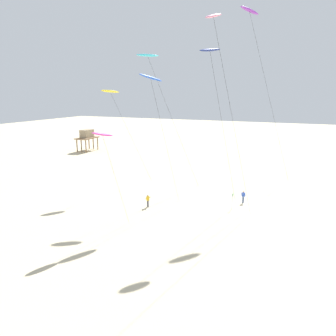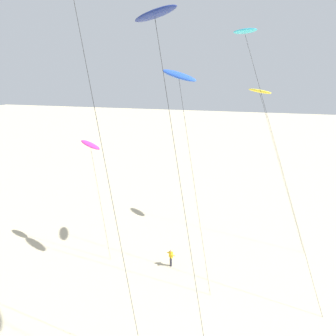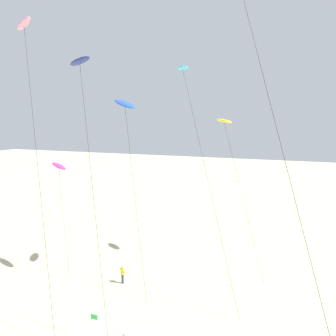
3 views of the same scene
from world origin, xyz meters
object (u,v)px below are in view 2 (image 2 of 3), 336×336
object	(u,v)px
kite_magenta	(90,145)
kite_yellow	(260,92)
kite_flyer_middle	(171,257)
kite_navy	(155,17)
kite_blue	(179,76)
kite_cyan	(245,33)

from	to	relation	value
kite_magenta	kite_yellow	world-z (taller)	kite_yellow
kite_flyer_middle	kite_navy	bearing A→B (deg)	-81.22
kite_navy	kite_yellow	xyz separation A→B (m)	(5.41, 17.11, -4.43)
kite_flyer_middle	kite_yellow	bearing A→B (deg)	55.36
kite_magenta	kite_blue	xyz separation A→B (m)	(8.48, -1.44, 6.01)
kite_magenta	kite_flyer_middle	size ratio (longest dim) A/B	6.52
kite_cyan	kite_yellow	bearing A→B (deg)	78.19
kite_magenta	kite_blue	size ratio (longest dim) A/B	0.64
kite_cyan	kite_magenta	size ratio (longest dim) A/B	1.83
kite_cyan	kite_blue	size ratio (longest dim) A/B	1.16
kite_cyan	kite_yellow	size ratio (longest dim) A/B	1.30
kite_yellow	kite_flyer_middle	size ratio (longest dim) A/B	9.17
kite_cyan	kite_yellow	xyz separation A→B (m)	(1.52, 7.25, -4.64)
kite_yellow	kite_flyer_middle	distance (m)	18.13
kite_navy	kite_cyan	world-z (taller)	kite_cyan
kite_navy	kite_magenta	distance (m)	15.33
kite_yellow	kite_flyer_middle	bearing A→B (deg)	-124.64
kite_navy	kite_cyan	size ratio (longest dim) A/B	0.99
kite_yellow	kite_magenta	bearing A→B (deg)	-149.73
kite_cyan	kite_blue	xyz separation A→B (m)	(-4.42, -2.60, -3.05)
kite_yellow	kite_navy	bearing A→B (deg)	-107.55
kite_cyan	kite_flyer_middle	size ratio (longest dim) A/B	11.91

